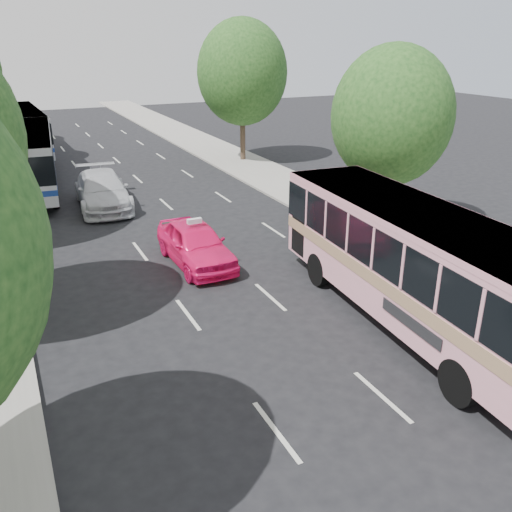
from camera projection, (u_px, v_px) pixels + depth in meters
ground at (305, 365)px, 14.41m from camera, size 120.00×120.00×0.00m
sidewalk_right at (262, 173)px, 34.51m from camera, size 4.00×90.00×0.12m
tree_right_near at (395, 111)px, 22.60m from camera, size 5.10×5.10×7.95m
tree_right_far at (244, 69)px, 35.75m from camera, size 6.00×6.00×9.35m
pink_bus at (412, 254)px, 15.77m from camera, size 3.64×11.34×3.56m
pink_taxi at (195, 244)px, 20.54m from camera, size 2.01×4.82×1.63m
white_pickup at (102, 190)px, 27.42m from camera, size 2.88×6.19×1.75m
tour_coach_front at (30, 155)px, 29.87m from camera, size 3.42×11.39×3.36m
tour_coach_rear at (24, 128)px, 39.19m from camera, size 2.82×11.05×3.28m
taxi_roof_sign at (194, 221)px, 20.19m from camera, size 0.55×0.19×0.18m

